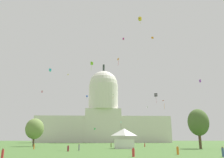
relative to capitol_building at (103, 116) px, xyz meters
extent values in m
cube|color=silver|center=(-28.40, 0.00, -11.89)|extent=(56.81, 18.22, 21.75)
cube|color=silver|center=(28.40, 0.00, -11.89)|extent=(56.81, 18.22, 21.75)
cube|color=silver|center=(0.00, 0.00, -8.84)|extent=(30.08, 20.04, 27.84)
cylinder|color=silver|center=(0.00, 0.00, 16.20)|extent=(25.82, 25.82, 22.25)
sphere|color=silver|center=(0.00, 0.00, 27.32)|extent=(25.29, 25.29, 25.29)
cylinder|color=#2D3833|center=(0.00, 0.00, 43.24)|extent=(1.80, 1.80, 6.53)
cube|color=white|center=(5.92, -123.36, -21.33)|extent=(6.18, 4.64, 2.86)
pyramid|color=white|center=(5.92, -123.36, -17.56)|extent=(6.49, 4.88, 2.34)
cylinder|color=brown|center=(-29.69, -100.50, -20.44)|extent=(0.66, 0.66, 4.64)
ellipsoid|color=olive|center=(-29.69, -100.50, -15.55)|extent=(9.51, 9.08, 8.57)
cylinder|color=brown|center=(30.32, -125.59, -19.89)|extent=(0.85, 0.85, 5.73)
ellipsoid|color=#4C6633|center=(30.32, -125.59, -14.42)|extent=(7.66, 7.29, 8.69)
cylinder|color=orange|center=(-21.57, -128.40, -22.06)|extent=(0.48, 0.48, 1.40)
sphere|color=brown|center=(-21.57, -128.40, -21.25)|extent=(0.31, 0.31, 0.22)
cylinder|color=olive|center=(2.21, -110.79, -22.02)|extent=(0.42, 0.42, 1.48)
sphere|color=brown|center=(2.21, -110.79, -21.17)|extent=(0.23, 0.23, 0.21)
cylinder|color=red|center=(4.07, -158.96, -22.06)|extent=(0.51, 0.51, 1.39)
sphere|color=brown|center=(4.07, -158.96, -21.26)|extent=(0.24, 0.24, 0.22)
cylinder|color=gray|center=(-7.45, -136.68, -21.99)|extent=(0.49, 0.49, 1.53)
sphere|color=#A37556|center=(-7.45, -136.68, -21.10)|extent=(0.36, 0.36, 0.25)
cylinder|color=orange|center=(13.63, -153.75, -22.02)|extent=(0.60, 0.60, 1.48)
sphere|color=beige|center=(13.63, -153.75, -21.16)|extent=(0.33, 0.33, 0.24)
cylinder|color=red|center=(-17.42, -161.11, -22.10)|extent=(0.55, 0.55, 1.32)
sphere|color=brown|center=(-17.42, -161.11, -21.32)|extent=(0.36, 0.36, 0.26)
cylinder|color=maroon|center=(-9.77, -140.66, -22.09)|extent=(0.55, 0.55, 1.34)
sphere|color=brown|center=(-9.77, -140.66, -21.31)|extent=(0.25, 0.25, 0.20)
cylinder|color=#3D5684|center=(19.67, -159.70, -22.02)|extent=(0.50, 0.50, 1.47)
sphere|color=brown|center=(19.67, -159.70, -21.16)|extent=(0.33, 0.33, 0.25)
cylinder|color=red|center=(15.33, -109.09, -22.14)|extent=(0.37, 0.37, 1.24)
sphere|color=#A37556|center=(15.33, -109.09, -21.40)|extent=(0.25, 0.25, 0.24)
cube|color=orange|center=(19.48, -112.97, 21.42)|extent=(1.04, 0.10, 1.03)
pyramid|color=white|center=(6.93, -37.58, 11.30)|extent=(1.81, 1.54, 0.19)
cylinder|color=orange|center=(6.65, -37.33, 9.29)|extent=(0.29, 0.26, 2.17)
pyramid|color=teal|center=(10.37, -58.83, -10.15)|extent=(1.13, 0.84, 0.34)
cylinder|color=black|center=(10.37, -58.54, -12.29)|extent=(0.16, 0.16, 3.43)
cube|color=#8CD133|center=(-6.28, -100.26, 13.65)|extent=(1.43, 1.38, 0.70)
cube|color=#8CD133|center=(-6.28, -100.26, 14.33)|extent=(1.43, 1.38, 0.70)
cylinder|color=#8CD133|center=(-6.36, -100.26, 11.98)|extent=(0.42, 0.39, 2.85)
cube|color=#D1339E|center=(9.32, -92.10, 30.06)|extent=(0.89, 0.89, 0.39)
cube|color=#D1339E|center=(9.32, -92.10, 30.51)|extent=(0.89, 0.89, 0.39)
cube|color=purple|center=(33.80, -122.31, 0.49)|extent=(0.62, 0.34, 1.06)
cube|color=gold|center=(12.95, -121.18, 25.10)|extent=(1.47, 1.47, 0.49)
cube|color=gold|center=(12.95, -121.18, 25.84)|extent=(1.47, 1.47, 0.49)
cylinder|color=gold|center=(13.03, -121.18, 24.11)|extent=(0.08, 0.16, 1.50)
cube|color=green|center=(-5.76, -48.96, -13.59)|extent=(1.01, 1.05, 0.57)
cube|color=green|center=(-5.76, -48.96, -13.14)|extent=(1.01, 1.05, 0.57)
cube|color=pink|center=(-37.89, -62.13, 8.18)|extent=(1.17, 0.63, 1.39)
cube|color=black|center=(15.74, -129.36, -6.43)|extent=(1.20, 1.24, 0.57)
cube|color=black|center=(15.74, -129.36, -5.84)|extent=(1.20, 1.24, 0.57)
cylinder|color=pink|center=(15.77, -129.36, -7.68)|extent=(0.33, 0.35, 2.08)
cube|color=yellow|center=(-26.26, -38.69, 25.76)|extent=(0.75, 0.47, 0.97)
pyramid|color=red|center=(19.47, -125.75, -7.48)|extent=(1.08, 1.44, 0.35)
cylinder|color=orange|center=(19.28, -125.64, -9.22)|extent=(0.08, 0.17, 1.96)
cube|color=blue|center=(-11.97, -40.28, 9.28)|extent=(1.33, 1.38, 0.74)
cube|color=blue|center=(-11.97, -40.28, 9.94)|extent=(1.33, 1.38, 0.74)
cylinder|color=blue|center=(-12.13, -40.28, 8.01)|extent=(0.14, 0.14, 2.10)
cube|color=#33BCDB|center=(-27.21, -90.89, 12.96)|extent=(1.42, 1.39, 0.68)
cube|color=#33BCDB|center=(-27.21, -90.89, 13.68)|extent=(1.42, 1.39, 0.68)
cube|color=orange|center=(5.17, -110.15, 12.71)|extent=(0.63, 0.95, 0.87)
cylinder|color=red|center=(5.25, -110.15, 11.01)|extent=(0.32, 0.14, 2.56)
cube|color=white|center=(31.05, -39.27, 2.12)|extent=(0.77, 0.78, 0.28)
cube|color=white|center=(31.05, -39.27, 2.54)|extent=(0.77, 0.78, 0.28)
camera|label=1|loc=(-1.58, -200.57, -19.77)|focal=36.71mm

